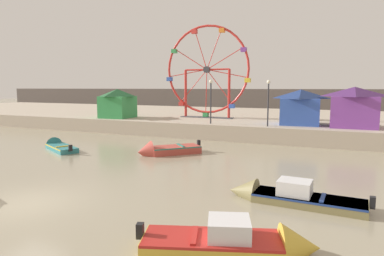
{
  "coord_description": "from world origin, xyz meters",
  "views": [
    {
      "loc": [
        11.53,
        -9.23,
        4.7
      ],
      "look_at": [
        2.28,
        11.44,
        1.96
      ],
      "focal_mm": 31.38,
      "sensor_mm": 36.0,
      "label": 1
    }
  ],
  "objects": [
    {
      "name": "motorboat_mustard_yellow",
      "position": [
        9.17,
        -0.34,
        0.3
      ],
      "size": [
        5.19,
        2.97,
        1.44
      ],
      "rotation": [
        0.0,
        0.0,
        0.34
      ],
      "color": "gold",
      "rests_on": "ground_plane"
    },
    {
      "name": "ground_plane",
      "position": [
        0.0,
        0.0,
        0.0
      ],
      "size": [
        240.0,
        240.0,
        0.0
      ],
      "primitive_type": "plane",
      "color": "gray"
    },
    {
      "name": "quay_promenade",
      "position": [
        0.0,
        31.24,
        0.7
      ],
      "size": [
        110.0,
        25.79,
        1.4
      ],
      "primitive_type": "cube",
      "color": "tan",
      "rests_on": "ground_plane"
    },
    {
      "name": "motorboat_olive_wood",
      "position": [
        9.44,
        4.53,
        0.28
      ],
      "size": [
        5.71,
        1.58,
        1.42
      ],
      "rotation": [
        0.0,
        0.0,
        3.09
      ],
      "color": "olive",
      "rests_on": "ground_plane"
    },
    {
      "name": "promenade_lamp_near",
      "position": [
        0.59,
        19.41,
        4.0
      ],
      "size": [
        0.32,
        0.32,
        4.0
      ],
      "color": "#2D2D33",
      "rests_on": "quay_promenade"
    },
    {
      "name": "ferris_wheel_red_frame",
      "position": [
        -2.03,
        25.01,
        6.4
      ],
      "size": [
        9.67,
        1.2,
        9.97
      ],
      "color": "red",
      "rests_on": "quay_promenade"
    },
    {
      "name": "promenade_lamp_far",
      "position": [
        5.8,
        19.38,
        3.96
      ],
      "size": [
        0.32,
        0.32,
        3.92
      ],
      "color": "#2D2D33",
      "rests_on": "quay_promenade"
    },
    {
      "name": "motorboat_teal_painted",
      "position": [
        -8.35,
        9.79,
        0.19
      ],
      "size": [
        4.68,
        3.23,
        1.25
      ],
      "rotation": [
        0.0,
        0.0,
        2.67
      ],
      "color": "teal",
      "rests_on": "ground_plane"
    },
    {
      "name": "carnival_booth_purple_stall",
      "position": [
        12.44,
        21.53,
        3.14
      ],
      "size": [
        3.96,
        3.47,
        3.36
      ],
      "rotation": [
        0.0,
        0.0,
        0.02
      ],
      "color": "purple",
      "rests_on": "quay_promenade"
    },
    {
      "name": "carnival_booth_blue_tent",
      "position": [
        8.15,
        22.14,
        3.02
      ],
      "size": [
        3.81,
        4.07,
        3.12
      ],
      "rotation": [
        0.0,
        0.0,
        0.06
      ],
      "color": "#3356B7",
      "rests_on": "quay_promenade"
    },
    {
      "name": "distant_town_skyline",
      "position": [
        0.0,
        56.83,
        2.2
      ],
      "size": [
        140.0,
        3.0,
        4.4
      ],
      "primitive_type": "cube",
      "color": "#564C47",
      "rests_on": "ground_plane"
    },
    {
      "name": "carnival_booth_green_kiosk",
      "position": [
        -10.92,
        20.96,
        3.03
      ],
      "size": [
        3.59,
        3.75,
        3.14
      ],
      "rotation": [
        0.0,
        0.0,
        0.07
      ],
      "color": "#33934C",
      "rests_on": "quay_promenade"
    },
    {
      "name": "motorboat_faded_red",
      "position": [
        0.15,
        11.24,
        0.28
      ],
      "size": [
        4.2,
        4.29,
        1.51
      ],
      "rotation": [
        0.0,
        0.0,
        3.95
      ],
      "color": "#B24238",
      "rests_on": "ground_plane"
    }
  ]
}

